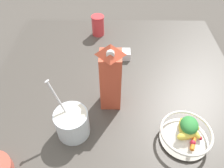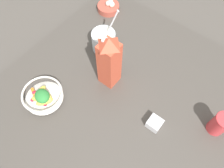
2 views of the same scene
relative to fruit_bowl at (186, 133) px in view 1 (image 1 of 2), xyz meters
The scene contains 7 objects.
ground_plane 0.39m from the fruit_bowl, 131.62° to the left, with size 6.00×6.00×0.00m, color #4C4742.
countertop 0.39m from the fruit_bowl, 131.62° to the left, with size 1.15×1.15×0.04m.
fruit_bowl is the anchor object (origin of this frame).
milk_carton 0.35m from the fruit_bowl, 148.01° to the left, with size 0.08×0.08×0.30m.
yogurt_tub 0.42m from the fruit_bowl, behind, with size 0.14×0.12×0.24m.
drinking_cup 0.78m from the fruit_bowl, 117.46° to the left, with size 0.08×0.08×0.12m.
spice_jar 0.52m from the fruit_bowl, 113.92° to the left, with size 0.06×0.06×0.04m.
Camera 1 is at (-0.01, -0.71, 0.77)m, focal length 35.00 mm.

